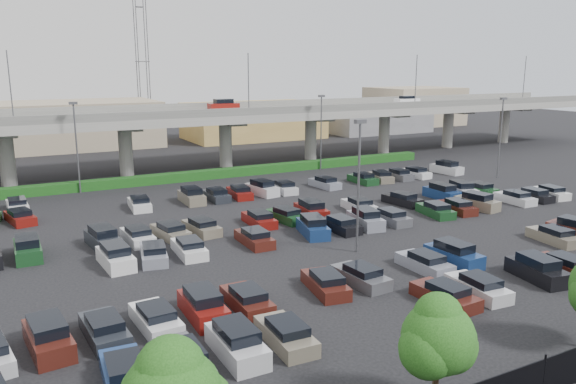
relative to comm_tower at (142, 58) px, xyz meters
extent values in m
plane|color=black|center=(-4.00, -74.00, -15.61)|extent=(280.00, 280.00, 0.00)
cube|color=gray|center=(-4.00, -42.00, -8.36)|extent=(150.00, 13.00, 1.10)
cube|color=#60615C|center=(-4.00, -48.25, -7.31)|extent=(150.00, 0.50, 1.00)
cube|color=#60615C|center=(-4.00, -35.75, -7.31)|extent=(150.00, 0.50, 1.00)
cylinder|color=gray|center=(-27.00, -42.00, -12.26)|extent=(1.80, 1.80, 6.70)
cube|color=#60615C|center=(-27.00, -42.00, -9.11)|extent=(2.60, 9.75, 0.50)
cylinder|color=gray|center=(-13.00, -42.00, -12.26)|extent=(1.80, 1.80, 6.70)
cube|color=#60615C|center=(-13.00, -42.00, -9.11)|extent=(2.60, 9.75, 0.50)
cylinder|color=gray|center=(1.00, -42.00, -12.26)|extent=(1.80, 1.80, 6.70)
cube|color=#60615C|center=(1.00, -42.00, -9.11)|extent=(2.60, 9.75, 0.50)
cylinder|color=gray|center=(15.00, -42.00, -12.26)|extent=(1.80, 1.80, 6.70)
cube|color=#60615C|center=(15.00, -42.00, -9.11)|extent=(2.60, 9.75, 0.50)
cylinder|color=gray|center=(29.00, -42.00, -12.26)|extent=(1.80, 1.80, 6.70)
cube|color=#60615C|center=(29.00, -42.00, -9.11)|extent=(2.60, 9.75, 0.50)
cylinder|color=gray|center=(43.00, -42.00, -12.26)|extent=(1.80, 1.80, 6.70)
cube|color=#60615C|center=(43.00, -42.00, -9.11)|extent=(2.60, 9.75, 0.50)
cylinder|color=gray|center=(57.00, -42.00, -12.26)|extent=(1.80, 1.80, 6.70)
cube|color=#60615C|center=(57.00, -42.00, -9.11)|extent=(2.60, 9.75, 0.50)
cube|color=maroon|center=(2.00, -39.00, -7.29)|extent=(4.40, 1.82, 1.05)
cube|color=black|center=(2.00, -39.00, -6.47)|extent=(2.60, 1.60, 0.65)
cube|color=white|center=(36.00, -39.00, -7.40)|extent=(4.40, 1.82, 0.82)
cube|color=black|center=(36.00, -39.00, -6.77)|extent=(2.30, 1.60, 0.50)
cylinder|color=#545459|center=(-26.00, -48.10, -3.81)|extent=(0.14, 0.14, 8.00)
cylinder|color=#545459|center=(2.00, -48.10, -3.81)|extent=(0.14, 0.14, 8.00)
cylinder|color=#545459|center=(30.00, -48.10, -3.81)|extent=(0.14, 0.14, 8.00)
cylinder|color=#545459|center=(54.00, -48.10, -3.81)|extent=(0.14, 0.14, 8.00)
cube|color=#134214|center=(-4.00, -49.00, -15.06)|extent=(66.00, 1.60, 1.10)
cylinder|color=black|center=(-8.00, -102.00, -14.61)|extent=(0.10, 0.10, 2.00)
sphere|color=#1B4512|center=(-23.96, -100.33, -10.88)|extent=(2.30, 2.30, 2.30)
sphere|color=#1B4512|center=(-13.00, -100.67, -12.24)|extent=(3.04, 3.04, 3.04)
sphere|color=#1B4512|center=(-12.29, -100.57, -12.79)|extent=(2.39, 2.39, 2.39)
sphere|color=#1B4512|center=(-13.60, -100.75, -12.57)|extent=(2.39, 2.39, 2.39)
sphere|color=#1B4512|center=(-12.96, -100.55, -11.37)|extent=(2.06, 2.06, 2.06)
cube|color=navy|center=(-24.00, -92.50, -15.20)|extent=(2.09, 4.51, 0.82)
cube|color=black|center=(-24.00, -92.70, -14.57)|extent=(1.74, 2.40, 0.50)
cube|color=#505157|center=(-21.25, -92.50, -15.20)|extent=(1.85, 4.41, 0.82)
cube|color=black|center=(-21.25, -92.70, -14.57)|extent=(1.62, 2.31, 0.50)
cube|color=silver|center=(-18.50, -92.50, -15.09)|extent=(1.84, 4.41, 1.05)
cube|color=black|center=(-18.50, -92.50, -14.27)|extent=(1.62, 2.61, 0.65)
cube|color=gray|center=(-15.75, -92.50, -15.20)|extent=(1.96, 4.46, 0.82)
cube|color=black|center=(-15.75, -92.70, -14.57)|extent=(1.68, 2.35, 0.50)
cube|color=#4C1B14|center=(-4.75, -92.50, -15.20)|extent=(2.08, 4.50, 0.82)
cube|color=black|center=(-4.75, -92.70, -14.57)|extent=(1.74, 2.39, 0.50)
cube|color=silver|center=(-2.00, -92.50, -15.20)|extent=(2.10, 4.51, 0.82)
cube|color=black|center=(-2.00, -92.70, -14.57)|extent=(1.75, 2.40, 0.50)
cube|color=black|center=(3.50, -92.50, -15.09)|extent=(2.47, 4.63, 1.05)
cube|color=black|center=(3.50, -92.50, -14.27)|extent=(1.98, 2.81, 0.65)
cube|color=#4C1B14|center=(6.25, -92.50, -15.20)|extent=(1.96, 4.46, 0.82)
cube|color=black|center=(6.25, -92.70, -14.57)|extent=(1.67, 2.35, 0.50)
cube|color=#4C1B14|center=(-26.75, -87.50, -15.09)|extent=(2.25, 4.56, 1.05)
cube|color=black|center=(-26.75, -87.50, -14.27)|extent=(1.85, 2.75, 0.65)
cube|color=#262A31|center=(-24.00, -87.50, -15.20)|extent=(2.10, 4.51, 0.82)
cube|color=black|center=(-24.00, -87.70, -14.57)|extent=(1.75, 2.40, 0.50)
cube|color=white|center=(-21.25, -87.50, -15.20)|extent=(2.09, 4.50, 0.82)
cube|color=black|center=(-21.25, -87.70, -14.57)|extent=(1.74, 2.39, 0.50)
cube|color=maroon|center=(-18.50, -87.50, -15.09)|extent=(1.90, 4.43, 1.05)
cube|color=black|center=(-18.50, -87.50, -14.27)|extent=(1.65, 2.63, 0.65)
cube|color=#4C1B14|center=(-15.75, -87.50, -15.20)|extent=(1.83, 4.40, 0.82)
cube|color=black|center=(-15.75, -87.70, -14.57)|extent=(1.61, 2.30, 0.50)
cube|color=#4C1B14|center=(-10.25, -87.50, -15.20)|extent=(2.49, 4.63, 0.82)
cube|color=black|center=(-10.25, -87.70, -14.57)|extent=(1.95, 2.52, 0.50)
cube|color=#505157|center=(-7.50, -87.50, -15.20)|extent=(2.16, 4.53, 0.82)
cube|color=black|center=(-7.50, -87.70, -14.57)|extent=(1.77, 2.42, 0.50)
cube|color=gray|center=(-2.00, -87.50, -15.20)|extent=(1.89, 4.43, 0.82)
cube|color=black|center=(-2.00, -87.70, -14.57)|extent=(1.64, 2.32, 0.50)
cube|color=navy|center=(0.75, -87.50, -15.09)|extent=(2.06, 4.49, 1.05)
cube|color=black|center=(0.75, -87.50, -14.27)|extent=(1.74, 2.68, 0.65)
cube|color=gray|center=(11.75, -87.50, -15.20)|extent=(2.32, 4.58, 0.82)
cube|color=black|center=(11.75, -87.70, -14.57)|extent=(1.86, 2.47, 0.50)
cube|color=#4C1B14|center=(14.50, -87.50, -15.09)|extent=(2.62, 4.66, 1.05)
cube|color=white|center=(-21.25, -76.50, -15.09)|extent=(2.12, 4.52, 1.05)
cube|color=black|center=(-21.25, -76.50, -14.27)|extent=(1.78, 2.70, 0.65)
cube|color=gray|center=(-18.50, -76.50, -15.20)|extent=(2.61, 4.66, 0.82)
cube|color=black|center=(-18.50, -76.70, -14.57)|extent=(2.00, 2.56, 0.50)
cube|color=white|center=(-15.75, -76.50, -15.20)|extent=(2.00, 4.47, 0.82)
cube|color=black|center=(-15.75, -76.70, -14.57)|extent=(1.70, 2.36, 0.50)
cube|color=#4C1B14|center=(-10.25, -76.50, -15.20)|extent=(1.87, 4.42, 0.82)
cube|color=black|center=(-10.25, -76.70, -14.57)|extent=(1.63, 2.32, 0.50)
cube|color=navy|center=(-4.75, -76.50, -15.09)|extent=(2.78, 4.70, 1.05)
cube|color=black|center=(-4.75, -76.50, -14.27)|extent=(2.16, 2.90, 0.65)
cube|color=black|center=(-2.00, -76.50, -15.20)|extent=(1.96, 4.45, 0.82)
cube|color=black|center=(-2.00, -76.70, -14.57)|extent=(1.67, 2.35, 0.50)
cube|color=gray|center=(0.75, -76.50, -15.09)|extent=(2.51, 4.64, 1.05)
cube|color=black|center=(0.75, -76.50, -14.27)|extent=(2.00, 2.83, 0.65)
cube|color=#505157|center=(3.50, -76.50, -15.20)|extent=(1.90, 4.43, 0.82)
cube|color=black|center=(3.50, -76.70, -14.57)|extent=(1.65, 2.33, 0.50)
cube|color=#184520|center=(9.00, -76.50, -15.20)|extent=(2.50, 4.64, 0.82)
cube|color=black|center=(9.00, -76.70, -14.57)|extent=(1.95, 2.53, 0.50)
cube|color=#4C1B14|center=(11.75, -76.50, -15.20)|extent=(2.32, 4.58, 0.82)
cube|color=black|center=(11.75, -76.70, -14.57)|extent=(1.86, 2.47, 0.50)
cube|color=gray|center=(14.50, -76.50, -15.09)|extent=(2.52, 4.64, 1.05)
cube|color=black|center=(14.50, -76.50, -14.27)|extent=(2.01, 2.83, 0.65)
cube|color=silver|center=(20.00, -76.50, -15.20)|extent=(2.00, 4.47, 0.82)
cube|color=black|center=(20.00, -76.70, -14.57)|extent=(1.69, 2.36, 0.50)
cube|color=black|center=(22.75, -76.50, -15.20)|extent=(1.92, 4.44, 0.82)
cube|color=black|center=(22.75, -76.70, -14.57)|extent=(1.65, 2.34, 0.50)
cube|color=white|center=(25.50, -76.50, -15.20)|extent=(2.45, 4.62, 0.82)
cube|color=black|center=(25.50, -76.70, -14.57)|extent=(1.92, 2.51, 0.50)
cube|color=#184520|center=(-26.75, -71.50, -15.09)|extent=(1.85, 4.41, 1.05)
cube|color=black|center=(-26.75, -71.50, -14.27)|extent=(1.62, 2.61, 0.65)
cube|color=#262A31|center=(-21.25, -71.50, -15.09)|extent=(2.36, 4.59, 1.05)
cube|color=black|center=(-21.25, -71.50, -14.27)|extent=(1.91, 2.78, 0.65)
cube|color=white|center=(-18.50, -71.50, -15.20)|extent=(2.04, 4.49, 0.82)
cube|color=black|center=(-18.50, -71.70, -14.57)|extent=(1.72, 2.38, 0.50)
cube|color=gray|center=(-15.75, -71.50, -15.20)|extent=(2.47, 4.63, 0.82)
cube|color=black|center=(-15.75, -71.70, -14.57)|extent=(1.93, 2.52, 0.50)
cube|color=gray|center=(-13.00, -71.50, -15.20)|extent=(2.35, 4.59, 0.82)
cube|color=black|center=(-13.00, -71.70, -14.57)|extent=(1.87, 2.48, 0.50)
cube|color=maroon|center=(-7.50, -71.50, -15.20)|extent=(1.95, 4.45, 0.82)
cube|color=black|center=(-7.50, -71.70, -14.57)|extent=(1.67, 2.35, 0.50)
cube|color=#184520|center=(-4.75, -71.50, -15.20)|extent=(2.47, 4.63, 0.82)
cube|color=black|center=(-4.75, -71.70, -14.57)|extent=(1.94, 2.52, 0.50)
cube|color=maroon|center=(-2.00, -71.50, -15.09)|extent=(2.20, 4.54, 1.05)
cube|color=black|center=(-2.00, -71.50, -14.27)|extent=(1.82, 2.73, 0.65)
cube|color=silver|center=(3.50, -71.50, -15.20)|extent=(2.20, 4.54, 0.82)
cube|color=black|center=(3.50, -71.70, -14.57)|extent=(1.80, 2.43, 0.50)
cube|color=black|center=(9.00, -71.50, -15.20)|extent=(2.40, 4.61, 0.82)
cube|color=black|center=(9.00, -71.70, -14.57)|extent=(1.90, 2.50, 0.50)
cube|color=navy|center=(14.50, -71.50, -15.09)|extent=(1.85, 4.41, 1.05)
cube|color=black|center=(14.50, -71.50, -14.27)|extent=(1.62, 2.61, 0.65)
cube|color=silver|center=(17.25, -71.50, -15.09)|extent=(2.79, 4.70, 1.05)
cube|color=black|center=(17.25, -71.50, -14.27)|extent=(2.16, 2.90, 0.65)
cube|color=#184520|center=(20.00, -71.50, -15.20)|extent=(1.91, 4.44, 0.82)
cube|color=black|center=(20.00, -71.70, -14.57)|extent=(1.65, 2.33, 0.50)
cube|color=maroon|center=(-26.75, -60.50, -15.20)|extent=(2.70, 4.68, 0.82)
cube|color=black|center=(-26.75, -60.70, -14.57)|extent=(2.05, 2.58, 0.50)
cube|color=white|center=(-15.75, -60.50, -15.20)|extent=(2.16, 4.53, 0.82)
cube|color=black|center=(-15.75, -60.70, -14.57)|extent=(1.78, 2.42, 0.50)
cube|color=gray|center=(-10.25, -60.50, -15.09)|extent=(1.88, 4.42, 1.05)
cube|color=black|center=(-10.25, -60.50, -14.27)|extent=(1.64, 2.62, 0.65)
cube|color=#262A31|center=(-7.50, -60.50, -15.20)|extent=(1.86, 4.42, 0.82)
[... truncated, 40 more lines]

